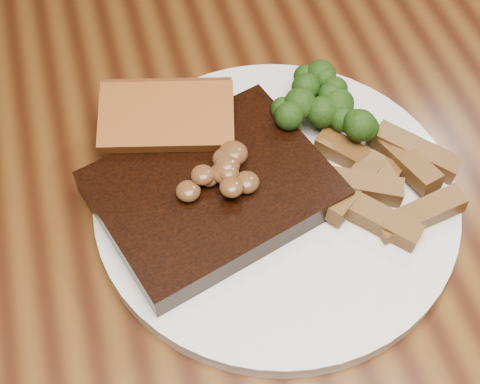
{
  "coord_description": "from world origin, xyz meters",
  "views": [
    {
      "loc": [
        -0.09,
        -0.29,
        1.23
      ],
      "look_at": [
        -0.01,
        0.01,
        0.78
      ],
      "focal_mm": 50.0,
      "sensor_mm": 36.0,
      "label": 1
    }
  ],
  "objects_px": {
    "chair_far": "(6,3)",
    "steak": "(213,191)",
    "plate": "(276,201)",
    "garlic_bread": "(169,135)",
    "dining_table": "(247,269)",
    "potato_wedges": "(377,177)"
  },
  "relations": [
    {
      "from": "dining_table",
      "to": "potato_wedges",
      "type": "bearing_deg",
      "value": -3.18
    },
    {
      "from": "plate",
      "to": "steak",
      "type": "xyz_separation_m",
      "value": [
        -0.05,
        0.01,
        0.02
      ]
    },
    {
      "from": "chair_far",
      "to": "steak",
      "type": "height_order",
      "value": "chair_far"
    },
    {
      "from": "dining_table",
      "to": "potato_wedges",
      "type": "relative_size",
      "value": 16.31
    },
    {
      "from": "chair_far",
      "to": "garlic_bread",
      "type": "bearing_deg",
      "value": 103.11
    },
    {
      "from": "dining_table",
      "to": "garlic_bread",
      "type": "height_order",
      "value": "garlic_bread"
    },
    {
      "from": "plate",
      "to": "potato_wedges",
      "type": "relative_size",
      "value": 3.11
    },
    {
      "from": "chair_far",
      "to": "steak",
      "type": "relative_size",
      "value": 5.26
    },
    {
      "from": "steak",
      "to": "dining_table",
      "type": "bearing_deg",
      "value": -49.72
    },
    {
      "from": "potato_wedges",
      "to": "garlic_bread",
      "type": "bearing_deg",
      "value": 149.95
    },
    {
      "from": "steak",
      "to": "potato_wedges",
      "type": "bearing_deg",
      "value": -26.5
    },
    {
      "from": "steak",
      "to": "potato_wedges",
      "type": "relative_size",
      "value": 1.86
    },
    {
      "from": "plate",
      "to": "garlic_bread",
      "type": "bearing_deg",
      "value": 132.91
    },
    {
      "from": "chair_far",
      "to": "potato_wedges",
      "type": "height_order",
      "value": "chair_far"
    },
    {
      "from": "steak",
      "to": "garlic_bread",
      "type": "xyz_separation_m",
      "value": [
        -0.02,
        0.07,
        -0.0
      ]
    },
    {
      "from": "plate",
      "to": "garlic_bread",
      "type": "relative_size",
      "value": 2.7
    },
    {
      "from": "garlic_bread",
      "to": "potato_wedges",
      "type": "distance_m",
      "value": 0.18
    },
    {
      "from": "garlic_bread",
      "to": "potato_wedges",
      "type": "bearing_deg",
      "value": -15.84
    },
    {
      "from": "chair_far",
      "to": "plate",
      "type": "xyz_separation_m",
      "value": [
        0.24,
        -0.62,
        0.23
      ]
    },
    {
      "from": "plate",
      "to": "potato_wedges",
      "type": "bearing_deg",
      "value": -8.07
    },
    {
      "from": "dining_table",
      "to": "plate",
      "type": "distance_m",
      "value": 0.1
    },
    {
      "from": "chair_far",
      "to": "plate",
      "type": "relative_size",
      "value": 3.15
    }
  ]
}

